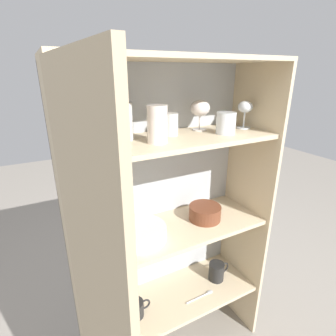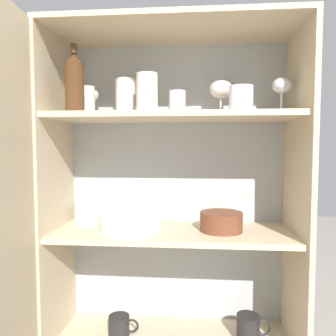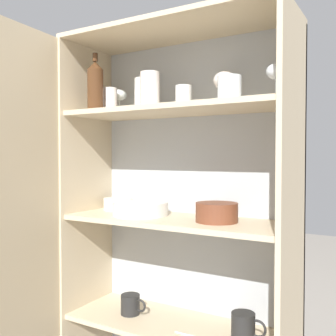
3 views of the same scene
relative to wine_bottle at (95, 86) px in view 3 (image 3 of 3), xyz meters
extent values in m
cube|color=#B2B7BC|center=(0.35, 0.23, -0.55)|extent=(0.91, 0.02, 1.47)
cube|color=#CCB793|center=(-0.10, 0.07, -0.55)|extent=(0.02, 0.35, 1.47)
cube|color=#CCB793|center=(0.79, 0.07, -0.55)|extent=(0.02, 0.35, 1.47)
cube|color=#CCB793|center=(0.35, 0.07, 0.20)|extent=(0.91, 0.35, 0.02)
cube|color=beige|center=(0.35, 0.07, -0.96)|extent=(0.88, 0.31, 0.02)
cube|color=beige|center=(0.35, 0.07, -0.55)|extent=(0.88, 0.31, 0.02)
cube|color=beige|center=(0.35, 0.07, -0.12)|extent=(0.88, 0.31, 0.02)
cube|color=tan|center=(-0.09, -0.34, -0.55)|extent=(0.06, 0.46, 1.47)
cylinder|color=white|center=(0.58, 0.03, -0.06)|extent=(0.08, 0.08, 0.09)
cylinder|color=silver|center=(0.02, 0.07, -0.05)|extent=(0.06, 0.06, 0.11)
cylinder|color=white|center=(0.15, 0.13, -0.03)|extent=(0.08, 0.08, 0.14)
cylinder|color=silver|center=(0.25, 0.03, -0.04)|extent=(0.08, 0.08, 0.14)
cylinder|color=white|center=(0.36, 0.11, -0.06)|extent=(0.07, 0.07, 0.09)
cylinder|color=white|center=(0.73, 0.08, -0.10)|extent=(0.06, 0.06, 0.01)
cylinder|color=white|center=(0.73, 0.08, -0.07)|extent=(0.01, 0.01, 0.07)
ellipsoid|color=white|center=(0.73, 0.08, 0.00)|extent=(0.07, 0.07, 0.05)
cylinder|color=white|center=(0.01, 0.16, -0.10)|extent=(0.06, 0.06, 0.01)
cylinder|color=white|center=(0.01, 0.16, -0.07)|extent=(0.01, 0.01, 0.06)
ellipsoid|color=white|center=(0.01, 0.16, -0.02)|extent=(0.07, 0.07, 0.05)
cylinder|color=silver|center=(0.52, 0.14, -0.10)|extent=(0.06, 0.06, 0.01)
cylinder|color=silver|center=(0.52, 0.14, -0.07)|extent=(0.01, 0.01, 0.06)
ellipsoid|color=silver|center=(0.52, 0.14, 0.00)|extent=(0.09, 0.09, 0.07)
cylinder|color=#4C2D19|center=(0.00, 0.00, -0.02)|extent=(0.07, 0.07, 0.17)
cone|color=#4C2D19|center=(0.00, 0.00, 0.08)|extent=(0.07, 0.07, 0.03)
cylinder|color=#4C2D19|center=(0.00, 0.00, 0.12)|extent=(0.02, 0.02, 0.03)
cylinder|color=silver|center=(0.18, 0.06, -0.53)|extent=(0.23, 0.23, 0.01)
cylinder|color=silver|center=(0.18, 0.06, -0.52)|extent=(0.23, 0.23, 0.01)
cylinder|color=silver|center=(0.18, 0.06, -0.51)|extent=(0.23, 0.23, 0.01)
cylinder|color=silver|center=(0.18, 0.06, -0.50)|extent=(0.23, 0.23, 0.01)
cylinder|color=silver|center=(0.18, 0.06, -0.50)|extent=(0.23, 0.23, 0.01)
cylinder|color=silver|center=(0.18, 0.06, -0.49)|extent=(0.23, 0.23, 0.01)
cylinder|color=brown|center=(0.52, 0.06, -0.50)|extent=(0.16, 0.16, 0.07)
torus|color=brown|center=(0.52, 0.06, -0.47)|extent=(0.15, 0.15, 0.01)
cylinder|color=silver|center=(0.00, 0.15, -0.51)|extent=(0.13, 0.13, 0.05)
torus|color=silver|center=(0.00, 0.15, -0.49)|extent=(0.13, 0.13, 0.01)
cylinder|color=black|center=(0.63, 0.06, -0.90)|extent=(0.09, 0.09, 0.10)
torus|color=black|center=(0.68, 0.06, -0.90)|extent=(0.07, 0.01, 0.07)
cylinder|color=black|center=(0.14, 0.05, -0.91)|extent=(0.08, 0.08, 0.08)
torus|color=black|center=(0.19, 0.05, -0.91)|extent=(0.05, 0.01, 0.05)
cylinder|color=silver|center=(0.46, 0.00, -0.95)|extent=(0.15, 0.01, 0.01)
camera|label=1|loc=(-0.16, -0.85, 0.15)|focal=28.00mm
camera|label=2|loc=(0.43, -1.14, -0.22)|focal=35.00mm
camera|label=3|loc=(1.10, -1.27, -0.29)|focal=42.00mm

